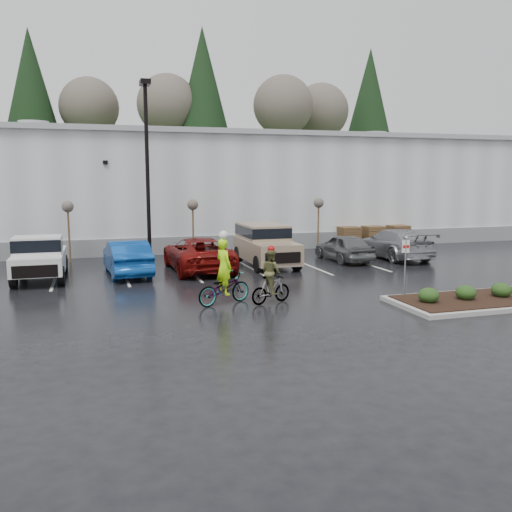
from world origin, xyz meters
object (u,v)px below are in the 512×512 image
object	(u,v)px
car_far_silver	(394,244)
pallet_stack_c	(398,235)
suv_tan	(266,245)
sapling_east	(319,206)
pallet_stack_b	(373,236)
cyclist_olive	(271,282)
car_grey	(344,247)
pallet_stack_a	(348,237)
pickup_white	(40,257)
fire_lane_sign	(405,262)
lamppost	(147,152)
sapling_mid	(193,208)
cyclist_hivis	(224,282)
car_red	(198,254)
car_blue	(127,257)
sapling_west	(68,210)

from	to	relation	value
car_far_silver	pallet_stack_c	bearing A→B (deg)	-123.08
suv_tan	sapling_east	bearing A→B (deg)	41.27
sapling_east	pallet_stack_b	size ratio (longest dim) A/B	2.37
pallet_stack_b	cyclist_olive	distance (m)	17.03
car_grey	pallet_stack_a	bearing A→B (deg)	-121.25
sapling_east	pallet_stack_a	world-z (taller)	sapling_east
pickup_white	car_grey	xyz separation A→B (m)	(14.91, 0.76, -0.26)
suv_tan	fire_lane_sign	bearing A→B (deg)	-74.89
lamppost	sapling_mid	distance (m)	4.00
lamppost	sapling_east	size ratio (longest dim) A/B	2.88
sapling_east	cyclist_hivis	size ratio (longest dim) A/B	1.24
pallet_stack_a	cyclist_hivis	bearing A→B (deg)	-131.48
car_red	sapling_east	bearing A→B (deg)	-152.89
car_blue	suv_tan	bearing A→B (deg)	-179.18
suv_tan	cyclist_olive	bearing A→B (deg)	-106.84
fire_lane_sign	cyclist_hivis	size ratio (longest dim) A/B	0.85
pallet_stack_b	pallet_stack_c	world-z (taller)	same
pallet_stack_b	car_grey	bearing A→B (deg)	-132.48
sapling_west	fire_lane_sign	world-z (taller)	sapling_west
car_red	cyclist_hivis	distance (m)	7.10
sapling_mid	fire_lane_sign	xyz separation A→B (m)	(5.30, -12.80, -1.32)
sapling_west	pallet_stack_b	bearing A→B (deg)	3.14
lamppost	fire_lane_sign	xyz separation A→B (m)	(7.80, -11.80, -4.28)
car_red	car_far_silver	distance (m)	11.03
lamppost	pallet_stack_c	xyz separation A→B (m)	(16.00, 2.00, -5.01)
pallet_stack_c	suv_tan	distance (m)	11.71
cyclist_olive	pallet_stack_b	bearing A→B (deg)	-59.69
car_blue	cyclist_hivis	distance (m)	7.45
lamppost	cyclist_olive	distance (m)	12.32
sapling_east	pallet_stack_c	bearing A→B (deg)	9.46
lamppost	cyclist_hivis	size ratio (longest dim) A/B	3.58
car_red	car_far_silver	xyz separation A→B (m)	(11.00, 0.75, 0.02)
lamppost	cyclist_hivis	bearing A→B (deg)	-82.14
car_grey	sapling_mid	bearing A→B (deg)	-29.15
pallet_stack_a	suv_tan	bearing A→B (deg)	-144.68
sapling_west	sapling_east	world-z (taller)	same
sapling_mid	sapling_east	size ratio (longest dim) A/B	1.00
pallet_stack_a	car_far_silver	distance (m)	4.68
car_grey	suv_tan	bearing A→B (deg)	1.25
sapling_east	car_far_silver	size ratio (longest dim) A/B	0.57
suv_tan	cyclist_olive	distance (m)	8.22
lamppost	pallet_stack_b	xyz separation A→B (m)	(14.20, 2.00, -5.01)
lamppost	car_red	distance (m)	6.26
sapling_east	pickup_white	distance (m)	15.82
lamppost	fire_lane_sign	world-z (taller)	lamppost
car_far_silver	cyclist_olive	xyz separation A→B (m)	(-9.86, -8.21, -0.04)
suv_tan	cyclist_olive	xyz separation A→B (m)	(-2.38, -7.86, -0.26)
sapling_west	cyclist_hivis	bearing A→B (deg)	-64.65
pickup_white	cyclist_olive	world-z (taller)	cyclist_olive
sapling_mid	car_far_silver	world-z (taller)	sapling_mid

